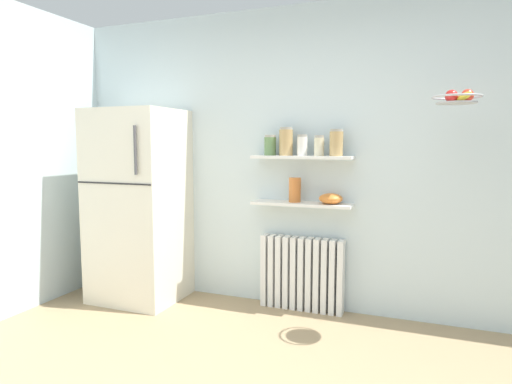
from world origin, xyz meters
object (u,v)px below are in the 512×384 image
(hanging_fruit_basket, at_px, (458,98))
(storage_jar_2, at_px, (302,145))
(storage_jar_1, at_px, (286,142))
(radiator, at_px, (302,274))
(storage_jar_4, at_px, (336,143))
(refrigerator, at_px, (139,206))
(vase, at_px, (295,190))
(shelf_bowl, at_px, (331,199))
(storage_jar_0, at_px, (270,145))
(storage_jar_3, at_px, (319,146))

(hanging_fruit_basket, bearing_deg, storage_jar_2, 163.69)
(storage_jar_1, height_order, storage_jar_2, storage_jar_1)
(radiator, distance_m, storage_jar_4, 1.16)
(refrigerator, xyz_separation_m, radiator, (1.48, 0.26, -0.55))
(storage_jar_4, distance_m, vase, 0.53)
(refrigerator, xyz_separation_m, storage_jar_4, (1.77, 0.23, 0.57))
(storage_jar_4, bearing_deg, hanging_fruit_basket, -21.23)
(shelf_bowl, bearing_deg, storage_jar_1, 180.00)
(shelf_bowl, bearing_deg, radiator, 173.09)
(storage_jar_0, height_order, hanging_fruit_basket, hanging_fruit_basket)
(storage_jar_4, bearing_deg, refrigerator, -172.58)
(radiator, height_order, storage_jar_4, storage_jar_4)
(hanging_fruit_basket, bearing_deg, refrigerator, 177.68)
(storage_jar_2, bearing_deg, storage_jar_3, 0.00)
(radiator, height_order, storage_jar_1, storage_jar_1)
(storage_jar_1, relative_size, shelf_bowl, 1.22)
(shelf_bowl, bearing_deg, vase, 180.00)
(refrigerator, distance_m, storage_jar_1, 1.48)
(storage_jar_1, relative_size, vase, 1.14)
(storage_jar_2, xyz_separation_m, storage_jar_3, (0.14, 0.00, -0.00))
(refrigerator, distance_m, storage_jar_2, 1.60)
(refrigerator, bearing_deg, radiator, 9.95)
(radiator, xyz_separation_m, hanging_fruit_basket, (1.15, -0.37, 1.42))
(storage_jar_1, xyz_separation_m, hanging_fruit_basket, (1.29, -0.34, 0.28))
(refrigerator, height_order, storage_jar_2, refrigerator)
(hanging_fruit_basket, bearing_deg, vase, 164.46)
(storage_jar_1, height_order, vase, storage_jar_1)
(storage_jar_0, bearing_deg, vase, 0.00)
(shelf_bowl, bearing_deg, refrigerator, -172.42)
(hanging_fruit_basket, bearing_deg, radiator, 162.33)
(storage_jar_0, xyz_separation_m, hanging_fruit_basket, (1.44, -0.34, 0.32))
(storage_jar_0, height_order, vase, storage_jar_0)
(storage_jar_0, xyz_separation_m, storage_jar_3, (0.43, 0.00, -0.00))
(storage_jar_1, height_order, storage_jar_4, storage_jar_1)
(storage_jar_2, bearing_deg, hanging_fruit_basket, -16.31)
(storage_jar_1, bearing_deg, radiator, 11.92)
(vase, bearing_deg, storage_jar_1, 180.00)
(storage_jar_2, xyz_separation_m, storage_jar_4, (0.28, 0.00, 0.02))
(storage_jar_1, relative_size, hanging_fruit_basket, 0.75)
(storage_jar_4, height_order, vase, storage_jar_4)
(storage_jar_0, distance_m, vase, 0.44)
(radiator, bearing_deg, refrigerator, -170.05)
(storage_jar_2, distance_m, shelf_bowl, 0.50)
(storage_jar_3, relative_size, hanging_fruit_basket, 0.53)
(refrigerator, relative_size, storage_jar_0, 9.96)
(radiator, distance_m, storage_jar_0, 1.14)
(storage_jar_2, relative_size, storage_jar_4, 0.81)
(refrigerator, relative_size, storage_jar_1, 7.32)
(radiator, distance_m, storage_jar_1, 1.15)
(storage_jar_4, xyz_separation_m, vase, (-0.34, 0.00, -0.40))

